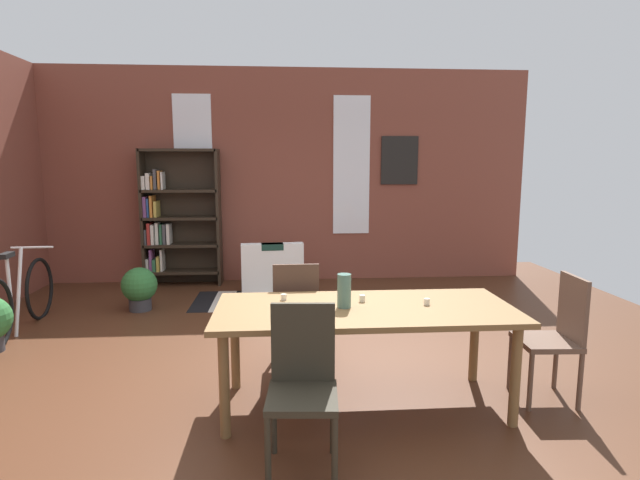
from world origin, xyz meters
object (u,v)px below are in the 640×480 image
at_px(bookshelf_tall, 175,218).
at_px(potted_plant_by_shelf, 139,287).
at_px(dining_chair_head_right, 556,334).
at_px(dining_table, 365,317).
at_px(dining_chair_near_left, 303,381).
at_px(dining_chair_far_left, 296,312).
at_px(bicycle_second, 19,299).
at_px(armchair_white, 271,275).
at_px(vase_on_table, 344,291).

distance_m(bookshelf_tall, potted_plant_by_shelf, 1.50).
xyz_separation_m(dining_chair_head_right, bookshelf_tall, (-3.59, 3.91, 0.48)).
distance_m(dining_table, dining_chair_near_left, 0.85).
relative_size(dining_chair_far_left, bicycle_second, 0.54).
xyz_separation_m(dining_chair_head_right, armchair_white, (-2.19, 3.20, -0.23)).
xyz_separation_m(dining_chair_far_left, bicycle_second, (-2.87, 1.17, -0.16)).
bearing_deg(dining_table, bicycle_second, 150.95).
xyz_separation_m(vase_on_table, dining_chair_head_right, (1.59, -0.00, -0.36)).
bearing_deg(bicycle_second, dining_table, -29.05).
xyz_separation_m(dining_table, dining_chair_far_left, (-0.48, 0.69, -0.16)).
distance_m(dining_table, potted_plant_by_shelf, 3.50).
relative_size(dining_chair_head_right, bicycle_second, 0.54).
xyz_separation_m(dining_table, potted_plant_by_shelf, (-2.33, 2.59, -0.39)).
relative_size(dining_chair_near_left, potted_plant_by_shelf, 1.80).
xyz_separation_m(dining_chair_far_left, armchair_white, (-0.27, 2.51, -0.23)).
distance_m(dining_chair_head_right, armchair_white, 3.89).
bearing_deg(dining_chair_near_left, vase_on_table, 64.80).
distance_m(vase_on_table, armchair_white, 3.31).
distance_m(dining_table, dining_chair_far_left, 0.85).
height_order(dining_chair_far_left, bicycle_second, dining_chair_far_left).
xyz_separation_m(dining_chair_far_left, potted_plant_by_shelf, (-1.85, 1.90, -0.23)).
xyz_separation_m(bookshelf_tall, armchair_white, (1.40, -0.70, -0.71)).
bearing_deg(vase_on_table, bicycle_second, 149.82).
distance_m(dining_chair_head_right, potted_plant_by_shelf, 4.58).
distance_m(dining_chair_near_left, dining_chair_head_right, 2.03).
relative_size(vase_on_table, dining_chair_near_left, 0.25).
height_order(armchair_white, bicycle_second, bicycle_second).
xyz_separation_m(dining_chair_near_left, dining_chair_head_right, (1.91, 0.68, 0.00)).
xyz_separation_m(vase_on_table, dining_chair_near_left, (-0.32, -0.69, -0.36)).
distance_m(vase_on_table, potted_plant_by_shelf, 3.43).
xyz_separation_m(dining_chair_near_left, dining_chair_far_left, (-0.00, 1.38, 0.00)).
relative_size(dining_table, potted_plant_by_shelf, 4.04).
relative_size(dining_table, armchair_white, 2.47).
xyz_separation_m(dining_chair_head_right, bicycle_second, (-4.79, 1.87, -0.16)).
height_order(vase_on_table, bicycle_second, vase_on_table).
relative_size(dining_chair_near_left, bookshelf_tall, 0.48).
bearing_deg(dining_chair_head_right, dining_table, 179.84).
distance_m(dining_chair_head_right, bicycle_second, 5.15).
xyz_separation_m(vase_on_table, potted_plant_by_shelf, (-2.18, 2.59, -0.58)).
bearing_deg(bicycle_second, armchair_white, 27.18).
height_order(dining_chair_head_right, potted_plant_by_shelf, dining_chair_head_right).
bearing_deg(armchair_white, potted_plant_by_shelf, -158.84).
bearing_deg(bicycle_second, potted_plant_by_shelf, 35.29).
relative_size(vase_on_table, bookshelf_tall, 0.12).
bearing_deg(dining_table, armchair_white, 103.17).
distance_m(dining_chair_near_left, armchair_white, 3.91).
distance_m(dining_chair_far_left, armchair_white, 2.54).
height_order(vase_on_table, armchair_white, vase_on_table).
bearing_deg(dining_chair_near_left, dining_chair_far_left, 90.20).
relative_size(vase_on_table, dining_chair_head_right, 0.25).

